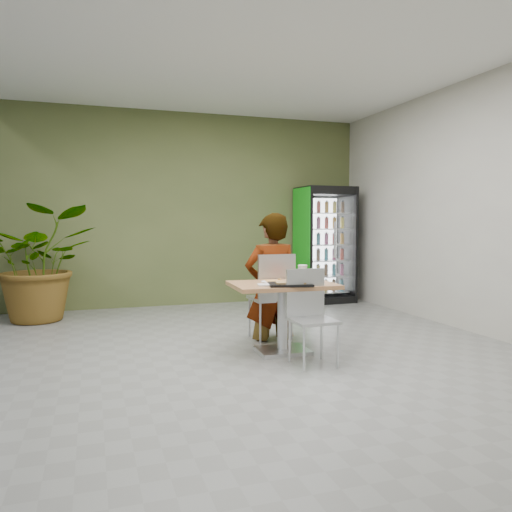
# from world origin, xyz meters

# --- Properties ---
(ground) EXTENTS (7.00, 7.00, 0.00)m
(ground) POSITION_xyz_m (0.00, 0.00, 0.00)
(ground) COLOR gray
(ground) RESTS_ON ground
(room_envelope) EXTENTS (6.00, 7.00, 3.20)m
(room_envelope) POSITION_xyz_m (0.00, 0.00, 1.60)
(room_envelope) COLOR beige
(room_envelope) RESTS_ON ground
(dining_table) EXTENTS (1.10, 0.80, 0.75)m
(dining_table) POSITION_xyz_m (0.37, 0.12, 0.54)
(dining_table) COLOR #B3834C
(dining_table) RESTS_ON ground
(chair_far) EXTENTS (0.46, 0.47, 1.03)m
(chair_far) POSITION_xyz_m (0.46, 0.65, 0.60)
(chair_far) COLOR silver
(chair_far) RESTS_ON ground
(chair_near) EXTENTS (0.41, 0.42, 0.93)m
(chair_near) POSITION_xyz_m (0.48, -0.32, 0.54)
(chair_near) COLOR silver
(chair_near) RESTS_ON ground
(seated_woman) EXTENTS (0.67, 0.44, 1.80)m
(seated_woman) POSITION_xyz_m (0.46, 0.71, 0.60)
(seated_woman) COLOR black
(seated_woman) RESTS_ON ground
(pizza_plate) EXTENTS (0.34, 0.27, 0.03)m
(pizza_plate) POSITION_xyz_m (0.29, 0.21, 0.77)
(pizza_plate) COLOR white
(pizza_plate) RESTS_ON dining_table
(soda_cup) EXTENTS (0.10, 0.10, 0.18)m
(soda_cup) POSITION_xyz_m (0.61, 0.15, 0.84)
(soda_cup) COLOR white
(soda_cup) RESTS_ON dining_table
(napkin_stack) EXTENTS (0.16, 0.16, 0.02)m
(napkin_stack) POSITION_xyz_m (0.11, -0.03, 0.76)
(napkin_stack) COLOR white
(napkin_stack) RESTS_ON dining_table
(cafeteria_tray) EXTENTS (0.50, 0.42, 0.02)m
(cafeteria_tray) POSITION_xyz_m (0.36, -0.11, 0.76)
(cafeteria_tray) COLOR black
(cafeteria_tray) RESTS_ON dining_table
(beverage_fridge) EXTENTS (0.92, 0.72, 1.99)m
(beverage_fridge) POSITION_xyz_m (2.31, 3.07, 1.00)
(beverage_fridge) COLOR black
(beverage_fridge) RESTS_ON ground
(potted_plant) EXTENTS (1.57, 1.39, 1.64)m
(potted_plant) POSITION_xyz_m (-2.24, 2.81, 0.82)
(potted_plant) COLOR #286428
(potted_plant) RESTS_ON ground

